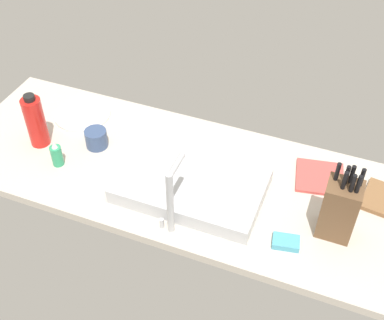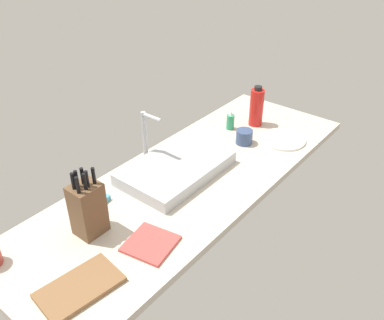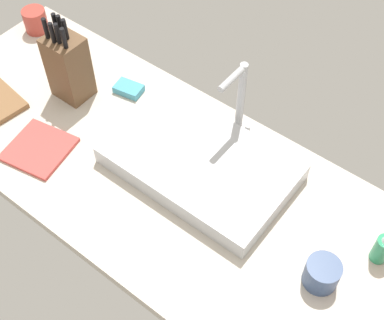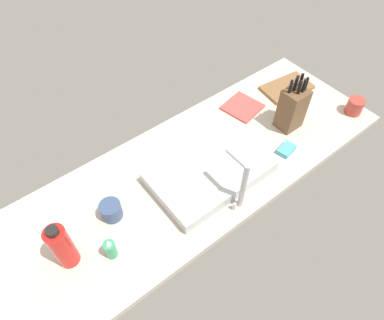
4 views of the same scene
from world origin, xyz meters
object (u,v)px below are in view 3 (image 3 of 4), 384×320
Objects in this scene: dish_towel at (39,149)px; coffee_mug at (35,20)px; faucet at (239,97)px; sink_basin at (201,163)px; ceramic_cup at (322,274)px; soap_bottle at (382,248)px; knife_block at (68,66)px; dish_sponge at (129,89)px.

coffee_mug is at bearing 138.43° from dish_towel.
sink_basin is at bearing -89.46° from faucet.
faucet reaches higher than ceramic_cup.
soap_bottle is 140.69cm from coffee_mug.
dish_towel is (9.19, -23.78, -11.07)cm from knife_block.
soap_bottle reaches higher than coffee_mug.
faucet is at bearing 10.64° from dish_sponge.
faucet is 55.45cm from knife_block.
soap_bottle is at bearing -13.46° from faucet.
knife_block reaches higher than faucet.
coffee_mug reaches higher than dish_towel.
faucet is at bearing 90.54° from sink_basin.
soap_bottle is at bearing -3.56° from dish_sponge.
knife_block reaches higher than dish_towel.
faucet is 2.37× the size of soap_bottle.
soap_bottle is 92.56cm from dish_sponge.
ceramic_cup is at bearing -120.24° from soap_bottle.
dish_sponge is at bearing -3.91° from coffee_mug.
sink_basin is 4.65× the size of soap_bottle.
ceramic_cup reaches higher than dish_towel.
coffee_mug is at bearing 170.44° from sink_basin.
knife_block is 106.47cm from soap_bottle.
dish_towel is 89.35cm from ceramic_cup.
dish_towel is at bearing -150.84° from sink_basin.
ceramic_cup reaches higher than dish_sponge.
sink_basin is at bearing -174.12° from soap_bottle.
sink_basin is 52.94cm from knife_block.
faucet reaches higher than sink_basin.
soap_bottle is 1.34× the size of coffee_mug.
faucet reaches higher than soap_bottle.
dish_sponge is at bearing 39.76° from knife_block.
soap_bottle is 101.39cm from dish_towel.
dish_towel is 2.00× the size of ceramic_cup.
dish_sponge is at bearing 163.64° from sink_basin.
knife_block is at bearing -23.35° from coffee_mug.
knife_block is 3.44× the size of coffee_mug.
faucet reaches higher than dish_towel.
soap_bottle is at bearing -3.68° from coffee_mug.
dish_towel is (-42.86, -42.50, -14.90)cm from faucet.
coffee_mug is 0.94× the size of dish_sponge.
knife_block is at bearing -140.07° from dish_sponge.
faucet is 2.98× the size of dish_sponge.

